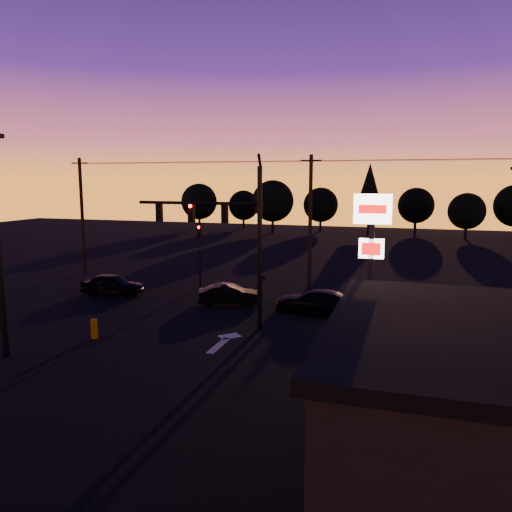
{
  "coord_description": "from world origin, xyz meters",
  "views": [
    {
      "loc": [
        8.51,
        -19.0,
        7.39
      ],
      "look_at": [
        1.0,
        5.0,
        3.5
      ],
      "focal_mm": 35.0,
      "sensor_mm": 36.0,
      "label": 1
    }
  ],
  "objects_px": {
    "car_left": "(113,284)",
    "bollard": "(94,329)",
    "traffic_signal_mast": "(229,229)",
    "car_right": "(316,302)",
    "secondary_signal": "(200,247)",
    "car_mid": "(230,294)",
    "pylon_sign": "(372,241)",
    "suv_parked": "(396,381)"
  },
  "relations": [
    {
      "from": "suv_parked",
      "to": "pylon_sign",
      "type": "bearing_deg",
      "value": 80.15
    },
    {
      "from": "traffic_signal_mast",
      "to": "pylon_sign",
      "type": "distance_m",
      "value": 7.52
    },
    {
      "from": "secondary_signal",
      "to": "car_mid",
      "type": "xyz_separation_m",
      "value": [
        3.4,
        -3.39,
        -2.25
      ]
    },
    {
      "from": "traffic_signal_mast",
      "to": "suv_parked",
      "type": "height_order",
      "value": "traffic_signal_mast"
    },
    {
      "from": "pylon_sign",
      "to": "car_left",
      "type": "xyz_separation_m",
      "value": [
        -16.67,
        6.7,
        -4.23
      ]
    },
    {
      "from": "traffic_signal_mast",
      "to": "car_mid",
      "type": "bearing_deg",
      "value": 110.1
    },
    {
      "from": "car_right",
      "to": "car_left",
      "type": "bearing_deg",
      "value": -78.24
    },
    {
      "from": "car_left",
      "to": "traffic_signal_mast",
      "type": "bearing_deg",
      "value": -119.51
    },
    {
      "from": "car_left",
      "to": "bollard",
      "type": "bearing_deg",
      "value": -157.86
    },
    {
      "from": "bollard",
      "to": "car_right",
      "type": "bearing_deg",
      "value": 38.84
    },
    {
      "from": "car_left",
      "to": "pylon_sign",
      "type": "bearing_deg",
      "value": -117.69
    },
    {
      "from": "car_right",
      "to": "secondary_signal",
      "type": "bearing_deg",
      "value": -99.89
    },
    {
      "from": "traffic_signal_mast",
      "to": "car_right",
      "type": "bearing_deg",
      "value": 43.84
    },
    {
      "from": "car_mid",
      "to": "car_right",
      "type": "height_order",
      "value": "car_right"
    },
    {
      "from": "pylon_sign",
      "to": "suv_parked",
      "type": "xyz_separation_m",
      "value": [
        1.25,
        -4.1,
        -4.15
      ]
    },
    {
      "from": "car_mid",
      "to": "car_right",
      "type": "distance_m",
      "value": 5.27
    },
    {
      "from": "traffic_signal_mast",
      "to": "car_left",
      "type": "height_order",
      "value": "traffic_signal_mast"
    },
    {
      "from": "car_left",
      "to": "suv_parked",
      "type": "xyz_separation_m",
      "value": [
        17.92,
        -10.81,
        0.08
      ]
    },
    {
      "from": "car_left",
      "to": "car_right",
      "type": "height_order",
      "value": "car_left"
    },
    {
      "from": "traffic_signal_mast",
      "to": "car_left",
      "type": "xyz_separation_m",
      "value": [
        -9.57,
        4.21,
        -4.25
      ]
    },
    {
      "from": "secondary_signal",
      "to": "car_right",
      "type": "xyz_separation_m",
      "value": [
        8.64,
        -3.9,
        -2.18
      ]
    },
    {
      "from": "bollard",
      "to": "suv_parked",
      "type": "xyz_separation_m",
      "value": [
        13.71,
        -2.86,
        0.31
      ]
    },
    {
      "from": "car_right",
      "to": "suv_parked",
      "type": "bearing_deg",
      "value": 38.74
    },
    {
      "from": "bollard",
      "to": "pylon_sign",
      "type": "bearing_deg",
      "value": 5.69
    },
    {
      "from": "traffic_signal_mast",
      "to": "car_mid",
      "type": "distance_m",
      "value": 6.15
    },
    {
      "from": "car_mid",
      "to": "car_right",
      "type": "xyz_separation_m",
      "value": [
        5.24,
        -0.52,
        0.07
      ]
    },
    {
      "from": "pylon_sign",
      "to": "suv_parked",
      "type": "distance_m",
      "value": 5.97
    },
    {
      "from": "car_right",
      "to": "suv_parked",
      "type": "relative_size",
      "value": 0.85
    },
    {
      "from": "bollard",
      "to": "suv_parked",
      "type": "bearing_deg",
      "value": -11.79
    },
    {
      "from": "secondary_signal",
      "to": "suv_parked",
      "type": "xyz_separation_m",
      "value": [
        13.25,
        -14.09,
        -2.1
      ]
    },
    {
      "from": "pylon_sign",
      "to": "bollard",
      "type": "xyz_separation_m",
      "value": [
        -12.46,
        -1.24,
        -4.46
      ]
    },
    {
      "from": "secondary_signal",
      "to": "car_mid",
      "type": "distance_m",
      "value": 5.3
    },
    {
      "from": "secondary_signal",
      "to": "car_right",
      "type": "bearing_deg",
      "value": -24.3
    },
    {
      "from": "car_mid",
      "to": "car_right",
      "type": "relative_size",
      "value": 0.79
    },
    {
      "from": "traffic_signal_mast",
      "to": "pylon_sign",
      "type": "relative_size",
      "value": 1.26
    },
    {
      "from": "pylon_sign",
      "to": "car_left",
      "type": "distance_m",
      "value": 18.46
    },
    {
      "from": "traffic_signal_mast",
      "to": "car_mid",
      "type": "height_order",
      "value": "traffic_signal_mast"
    },
    {
      "from": "pylon_sign",
      "to": "suv_parked",
      "type": "bearing_deg",
      "value": -73.09
    },
    {
      "from": "bollard",
      "to": "car_mid",
      "type": "xyz_separation_m",
      "value": [
        3.86,
        7.84,
        0.16
      ]
    },
    {
      "from": "secondary_signal",
      "to": "car_left",
      "type": "xyz_separation_m",
      "value": [
        -4.67,
        -3.29,
        -2.18
      ]
    },
    {
      "from": "pylon_sign",
      "to": "car_left",
      "type": "relative_size",
      "value": 1.69
    },
    {
      "from": "car_mid",
      "to": "bollard",
      "type": "bearing_deg",
      "value": 135.65
    }
  ]
}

